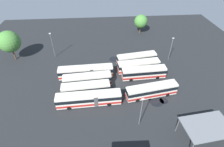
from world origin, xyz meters
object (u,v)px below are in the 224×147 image
(bus_row1_slot2, at_px, (87,80))
(lamp_post_mid_lot, at_px, (52,44))
(bus_row0_slot0, at_px, (137,59))
(bus_row1_slot1, at_px, (86,72))
(bus_row1_slot3, at_px, (86,89))
(maintenance_shelter, at_px, (207,127))
(lamp_post_near_entrance, at_px, (171,48))
(bus_row0_slot1, at_px, (139,66))
(tree_north_edge, at_px, (9,42))
(bus_row0_slot2, at_px, (144,73))
(bus_row1_slot4, at_px, (89,99))
(lamp_post_far_corner, at_px, (141,111))
(tree_northwest, at_px, (141,21))
(bus_row0_slot4, at_px, (152,90))

(bus_row1_slot2, bearing_deg, lamp_post_mid_lot, -52.77)
(bus_row0_slot0, relative_size, bus_row1_slot1, 0.82)
(lamp_post_mid_lot, bearing_deg, bus_row1_slot3, 121.00)
(maintenance_shelter, xyz_separation_m, lamp_post_near_entrance, (-2.81, -27.75, 0.28))
(bus_row0_slot0, height_order, lamp_post_near_entrance, lamp_post_near_entrance)
(bus_row1_slot1, relative_size, bus_row1_slot2, 1.19)
(bus_row1_slot3, bearing_deg, maintenance_shelter, 148.11)
(bus_row0_slot0, relative_size, bus_row0_slot1, 1.00)
(bus_row1_slot3, distance_m, lamp_post_mid_lot, 21.37)
(bus_row1_slot2, xyz_separation_m, tree_north_edge, (23.60, -14.30, 4.47))
(bus_row0_slot2, bearing_deg, bus_row1_slot1, -6.08)
(bus_row0_slot1, relative_size, bus_row1_slot3, 1.03)
(bus_row1_slot4, xyz_separation_m, tree_north_edge, (24.21, -21.18, 4.47))
(bus_row1_slot1, bearing_deg, lamp_post_far_corner, 124.58)
(tree_northwest, bearing_deg, bus_row0_slot2, 80.31)
(bus_row0_slot2, xyz_separation_m, lamp_post_near_entrance, (-10.01, -8.23, 2.48))
(bus_row1_slot1, bearing_deg, bus_row0_slot1, -174.05)
(tree_north_edge, bearing_deg, bus_row0_slot0, 171.76)
(tree_northwest, distance_m, tree_north_edge, 46.78)
(bus_row1_slot4, bearing_deg, lamp_post_mid_lot, -61.38)
(bus_row0_slot2, distance_m, bus_row1_slot4, 17.17)
(bus_row1_slot3, height_order, lamp_post_mid_lot, lamp_post_mid_lot)
(bus_row1_slot4, distance_m, tree_northwest, 42.26)
(bus_row0_slot1, xyz_separation_m, bus_row1_slot1, (15.08, 1.57, 0.00))
(bus_row0_slot1, distance_m, bus_row1_slot2, 15.47)
(bus_row0_slot1, xyz_separation_m, bus_row1_slot3, (14.85, 8.56, -0.00))
(bus_row1_slot1, bearing_deg, lamp_post_near_entrance, -165.83)
(bus_row0_slot2, relative_size, tree_north_edge, 1.27)
(bus_row1_slot2, height_order, bus_row1_slot4, same)
(bus_row0_slot2, xyz_separation_m, bus_row1_slot1, (15.89, -1.69, 0.00))
(bus_row1_slot1, distance_m, lamp_post_far_corner, 20.66)
(bus_row1_slot1, bearing_deg, lamp_post_mid_lot, -46.28)
(bus_row1_slot3, relative_size, lamp_post_far_corner, 1.53)
(bus_row0_slot2, distance_m, tree_northwest, 29.15)
(bus_row1_slot3, xyz_separation_m, bus_row1_slot4, (-0.85, 3.39, 0.00))
(bus_row0_slot4, bearing_deg, bus_row1_slot4, 5.85)
(lamp_post_far_corner, xyz_separation_m, tree_north_edge, (34.77, -27.68, 1.99))
(bus_row0_slot0, xyz_separation_m, lamp_post_near_entrance, (-10.71, -1.29, 2.48))
(bus_row0_slot0, height_order, tree_northwest, tree_northwest)
(bus_row1_slot3, relative_size, tree_north_edge, 1.24)
(bus_row1_slot2, height_order, maintenance_shelter, maintenance_shelter)
(bus_row0_slot4, relative_size, bus_row1_slot2, 1.02)
(bus_row1_slot3, distance_m, tree_northwest, 39.73)
(tree_northwest, relative_size, tree_north_edge, 0.77)
(bus_row1_slot4, height_order, tree_northwest, tree_northwest)
(lamp_post_far_corner, bearing_deg, lamp_post_near_entrance, -121.33)
(lamp_post_mid_lot, bearing_deg, bus_row1_slot4, 118.62)
(bus_row1_slot1, bearing_deg, tree_north_edge, -25.02)
(bus_row0_slot1, height_order, maintenance_shelter, maintenance_shelter)
(lamp_post_near_entrance, relative_size, tree_northwest, 1.05)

